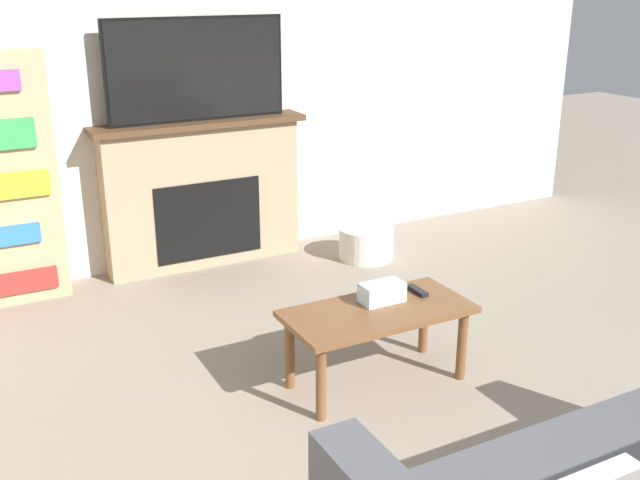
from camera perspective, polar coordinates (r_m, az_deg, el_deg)
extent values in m
cube|color=beige|center=(5.30, -9.25, 12.68)|extent=(6.79, 0.06, 2.70)
cube|color=tan|center=(5.31, -8.94, 3.31)|extent=(1.38, 0.22, 0.99)
cube|color=black|center=(5.25, -8.44, 1.50)|extent=(0.76, 0.01, 0.55)
cube|color=#4C331E|center=(5.18, -9.16, 8.75)|extent=(1.48, 0.28, 0.04)
cube|color=black|center=(5.12, -9.38, 12.70)|extent=(1.22, 0.03, 0.68)
cube|color=black|center=(5.11, -9.33, 12.68)|extent=(1.19, 0.01, 0.64)
cube|color=brown|center=(3.71, 4.43, -5.46)|extent=(0.93, 0.45, 0.03)
cylinder|color=brown|center=(3.50, 0.08, -10.86)|extent=(0.05, 0.05, 0.38)
cylinder|color=brown|center=(3.89, 10.76, -7.85)|extent=(0.05, 0.05, 0.38)
cylinder|color=brown|center=(3.75, -2.32, -8.60)|extent=(0.05, 0.05, 0.38)
cylinder|color=brown|center=(4.13, 7.92, -6.04)|extent=(0.05, 0.05, 0.38)
cube|color=silver|center=(3.76, 4.74, -4.00)|extent=(0.22, 0.12, 0.10)
cube|color=black|center=(3.90, 7.41, -3.84)|extent=(0.04, 0.15, 0.02)
cube|color=red|center=(5.02, -22.59, -3.12)|extent=(0.58, 0.03, 0.14)
cube|color=#2D70B7|center=(4.92, -23.05, 0.21)|extent=(0.44, 0.03, 0.12)
cylinder|color=silver|center=(5.46, 3.53, -0.22)|extent=(0.39, 0.39, 0.23)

